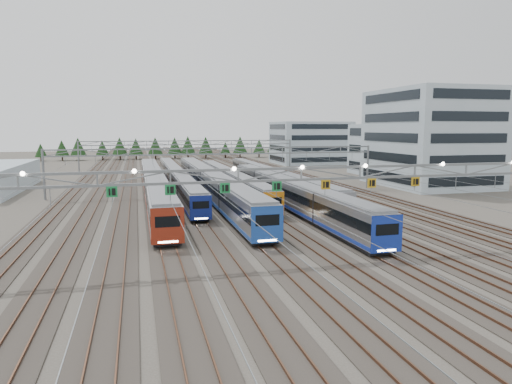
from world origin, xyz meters
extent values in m
plane|color=#47423A|center=(0.00, 0.00, 0.00)|extent=(400.00, 400.00, 0.00)
cube|color=#2D2823|center=(0.00, 100.00, 0.04)|extent=(54.00, 260.00, 0.08)
cube|color=brown|center=(-25.47, 100.00, 0.16)|extent=(0.08, 260.00, 0.16)
cube|color=brown|center=(25.47, 100.00, 0.16)|extent=(0.08, 260.00, 0.16)
cube|color=brown|center=(-0.72, 100.00, 0.16)|extent=(0.08, 260.00, 0.16)
cube|color=brown|center=(0.72, 100.00, 0.16)|extent=(0.08, 260.00, 0.16)
cube|color=black|center=(-11.25, 37.09, 0.43)|extent=(2.58, 63.77, 0.39)
cube|color=#A5A7AD|center=(-11.25, 37.09, 2.32)|extent=(3.03, 65.07, 3.41)
cube|color=black|center=(-11.25, 37.09, 2.73)|extent=(3.09, 64.74, 1.03)
cube|color=maroon|center=(-11.25, 37.09, 0.89)|extent=(3.08, 64.74, 0.38)
cube|color=slate|center=(-11.25, 37.09, 4.14)|extent=(2.73, 63.77, 0.27)
cube|color=maroon|center=(-11.25, 4.61, 2.32)|extent=(3.05, 0.12, 3.41)
cube|color=black|center=(-11.25, 4.58, 2.73)|extent=(2.27, 0.10, 1.03)
cube|color=white|center=(-11.25, 4.55, 0.84)|extent=(1.82, 0.06, 0.16)
cube|color=black|center=(-6.75, 48.45, 0.41)|extent=(2.19, 65.32, 0.33)
cube|color=#A5A7AD|center=(-6.75, 48.45, 2.01)|extent=(2.57, 66.65, 2.89)
cube|color=black|center=(-6.75, 48.45, 2.36)|extent=(2.63, 66.32, 0.87)
cube|color=navy|center=(-6.75, 48.45, 0.79)|extent=(2.62, 66.32, 0.32)
cube|color=slate|center=(-6.75, 48.45, 3.55)|extent=(2.32, 65.32, 0.23)
cube|color=navy|center=(-6.75, 15.17, 2.01)|extent=(2.59, 0.12, 2.89)
cube|color=black|center=(-6.75, 15.14, 2.36)|extent=(1.93, 0.10, 0.87)
cube|color=white|center=(-6.75, 15.11, 0.75)|extent=(1.54, 0.06, 0.14)
cube|color=black|center=(-2.25, 36.82, 0.44)|extent=(2.62, 66.84, 0.40)
cube|color=#A5A7AD|center=(-2.25, 36.82, 2.36)|extent=(3.08, 68.21, 3.46)
cube|color=black|center=(-2.25, 36.82, 2.77)|extent=(3.14, 67.87, 1.04)
cube|color=blue|center=(-2.25, 36.82, 0.90)|extent=(3.13, 67.87, 0.38)
cube|color=slate|center=(-2.25, 36.82, 4.20)|extent=(2.77, 66.84, 0.27)
cube|color=blue|center=(-2.25, 2.77, 2.36)|extent=(3.10, 0.12, 3.46)
cube|color=black|center=(-2.25, 2.74, 2.77)|extent=(2.31, 0.10, 1.04)
cube|color=white|center=(-2.25, 2.71, 0.84)|extent=(1.85, 0.06, 0.16)
cube|color=black|center=(2.25, 42.22, 0.41)|extent=(2.23, 52.38, 0.34)
cube|color=#A5A7AD|center=(2.25, 42.22, 2.04)|extent=(2.62, 53.45, 2.95)
cube|color=black|center=(2.25, 42.22, 2.40)|extent=(2.68, 53.18, 0.89)
cube|color=orange|center=(2.25, 42.22, 0.80)|extent=(2.67, 53.18, 0.33)
cube|color=slate|center=(2.25, 42.22, 3.61)|extent=(2.36, 52.38, 0.23)
cube|color=orange|center=(2.25, 15.54, 2.04)|extent=(2.64, 0.12, 2.95)
cube|color=black|center=(2.25, 15.51, 2.40)|extent=(1.97, 0.10, 0.89)
cube|color=white|center=(2.25, 15.48, 0.76)|extent=(1.57, 0.06, 0.14)
cube|color=black|center=(6.75, 23.58, 0.43)|extent=(2.48, 52.22, 0.37)
cube|color=#A5A7AD|center=(6.75, 23.58, 2.24)|extent=(2.92, 53.28, 3.28)
cube|color=black|center=(6.75, 23.58, 2.64)|extent=(2.98, 53.02, 0.99)
cube|color=#1833AC|center=(6.75, 23.58, 0.86)|extent=(2.97, 53.02, 0.36)
cube|color=slate|center=(6.75, 23.58, 3.99)|extent=(2.62, 52.22, 0.26)
cube|color=#1833AC|center=(6.75, -3.01, 2.24)|extent=(2.94, 0.12, 3.28)
cube|color=black|center=(6.75, -3.04, 2.64)|extent=(2.19, 0.10, 0.99)
cube|color=white|center=(6.75, -3.07, 0.81)|extent=(1.75, 0.06, 0.16)
cube|color=black|center=(11.25, 45.69, 0.40)|extent=(2.10, 62.24, 0.32)
cube|color=#A5A7AD|center=(11.25, 45.69, 1.94)|extent=(2.47, 63.51, 2.78)
cube|color=black|center=(11.25, 45.69, 2.27)|extent=(2.53, 63.20, 0.84)
cube|color=gray|center=(11.25, 45.69, 0.77)|extent=(2.52, 63.20, 0.31)
cube|color=slate|center=(11.25, 45.69, 3.42)|extent=(2.22, 62.24, 0.22)
cube|color=gray|center=(11.25, 13.99, 1.94)|extent=(2.49, 0.12, 2.78)
cube|color=black|center=(11.25, 13.96, 2.27)|extent=(1.85, 0.10, 0.84)
cube|color=white|center=(11.25, 13.93, 0.73)|extent=(1.48, 0.06, 0.13)
cube|color=slate|center=(0.00, 0.00, 7.80)|extent=(56.00, 0.22, 0.22)
cube|color=slate|center=(0.00, 0.00, 6.80)|extent=(56.00, 0.22, 0.22)
cube|color=#1A8540|center=(-15.75, -0.12, 6.30)|extent=(0.85, 0.06, 0.85)
cube|color=#1A8540|center=(-11.25, -0.12, 6.30)|extent=(0.85, 0.06, 0.85)
cube|color=#1A8540|center=(-6.75, -0.12, 6.30)|extent=(0.85, 0.06, 0.85)
cube|color=#1A8540|center=(-2.25, -0.12, 6.30)|extent=(0.85, 0.06, 0.85)
cube|color=gold|center=(2.25, -0.12, 6.30)|extent=(0.85, 0.06, 0.85)
cube|color=gold|center=(6.75, -0.12, 6.30)|extent=(0.85, 0.06, 0.85)
cube|color=gold|center=(11.25, -0.12, 6.30)|extent=(0.85, 0.06, 0.85)
cylinder|color=slate|center=(-28.00, 40.00, 4.00)|extent=(0.36, 0.36, 8.00)
cylinder|color=slate|center=(28.00, 40.00, 4.00)|extent=(0.36, 0.36, 8.00)
cube|color=slate|center=(0.00, 40.00, 7.80)|extent=(56.00, 0.22, 0.22)
cube|color=slate|center=(0.00, 40.00, 6.80)|extent=(56.00, 0.22, 0.22)
cylinder|color=slate|center=(-28.00, 85.00, 4.00)|extent=(0.36, 0.36, 8.00)
cylinder|color=slate|center=(28.00, 85.00, 4.00)|extent=(0.36, 0.36, 8.00)
cube|color=slate|center=(0.00, 85.00, 7.80)|extent=(56.00, 0.22, 0.22)
cube|color=slate|center=(0.00, 85.00, 6.80)|extent=(56.00, 0.22, 0.22)
cube|color=#A2B9C1|center=(41.51, 40.61, 9.29)|extent=(18.00, 22.00, 18.58)
cube|color=#A2B9C1|center=(44.82, 60.83, 6.05)|extent=(14.00, 16.00, 12.10)
cube|color=#A2B9C1|center=(39.52, 98.82, 6.54)|extent=(22.00, 18.00, 13.08)
camera|label=1|loc=(-13.75, -37.09, 11.27)|focal=32.00mm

